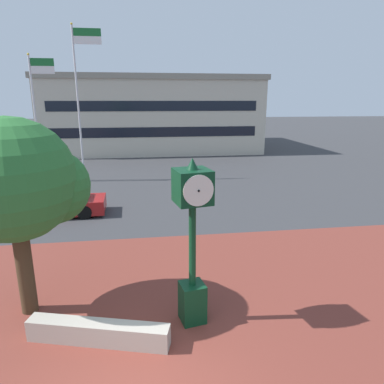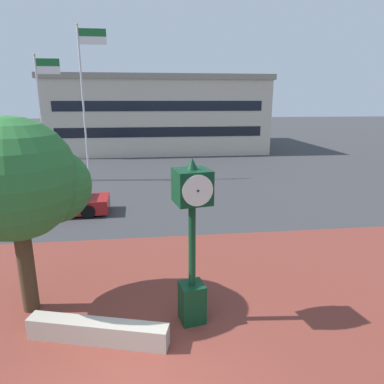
{
  "view_description": "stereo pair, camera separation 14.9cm",
  "coord_description": "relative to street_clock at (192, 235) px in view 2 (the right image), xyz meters",
  "views": [
    {
      "loc": [
        0.34,
        -4.95,
        5.23
      ],
      "look_at": [
        1.42,
        2.67,
        3.15
      ],
      "focal_mm": 32.08,
      "sensor_mm": 36.0,
      "label": 1
    },
    {
      "loc": [
        0.49,
        -4.97,
        5.23
      ],
      "look_at": [
        1.42,
        2.67,
        3.15
      ],
      "focal_mm": 32.08,
      "sensor_mm": 36.0,
      "label": 2
    }
  ],
  "objects": [
    {
      "name": "car_street_near",
      "position": [
        -5.16,
        8.73,
        -1.67
      ],
      "size": [
        4.61,
        1.94,
        1.28
      ],
      "rotation": [
        0.0,
        0.0,
        1.61
      ],
      "color": "maroon",
      "rests_on": "ground"
    },
    {
      "name": "plaza_tree",
      "position": [
        -3.9,
        1.06,
        1.11
      ],
      "size": [
        3.13,
        2.91,
        4.9
      ],
      "color": "#42301E",
      "rests_on": "ground"
    },
    {
      "name": "flagpole_secondary",
      "position": [
        -4.85,
        15.92,
        3.46
      ],
      "size": [
        1.76,
        0.14,
        9.68
      ],
      "color": "silver",
      "rests_on": "ground"
    },
    {
      "name": "street_clock",
      "position": [
        0.0,
        0.0,
        0.0
      ],
      "size": [
        0.89,
        0.93,
        4.03
      ],
      "rotation": [
        0.0,
        0.0,
        0.19
      ],
      "color": "#0C381E",
      "rests_on": "ground"
    },
    {
      "name": "planter_wall",
      "position": [
        -2.18,
        -0.5,
        -1.99
      ],
      "size": [
        3.19,
        1.24,
        0.5
      ],
      "primitive_type": "cube",
      "rotation": [
        0.0,
        0.0,
        -0.27
      ],
      "color": "#ADA393",
      "rests_on": "ground"
    },
    {
      "name": "civic_building",
      "position": [
        0.13,
        32.47,
        1.53
      ],
      "size": [
        21.48,
        15.62,
        7.51
      ],
      "color": "beige",
      "rests_on": "ground"
    },
    {
      "name": "flagpole_primary",
      "position": [
        -7.53,
        15.92,
        2.42
      ],
      "size": [
        1.5,
        0.14,
        7.94
      ],
      "color": "silver",
      "rests_on": "ground"
    },
    {
      "name": "plaza_brick_paving",
      "position": [
        -1.38,
        -0.45,
        -2.23
      ],
      "size": [
        44.0,
        11.66,
        0.01
      ],
      "primitive_type": "cube",
      "color": "brown",
      "rests_on": "ground"
    }
  ]
}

